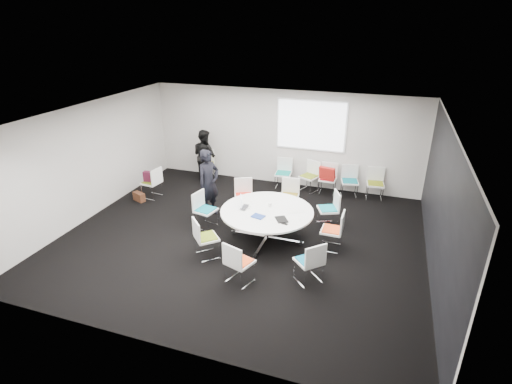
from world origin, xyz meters
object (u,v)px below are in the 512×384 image
(chair_back_c, at_px, (327,184))
(chair_spare_left, at_px, (153,188))
(chair_ring_b, at_px, (328,216))
(chair_ring_d, at_px, (244,202))
(chair_back_b, at_px, (309,182))
(laptop, at_px, (246,208))
(chair_ring_c, at_px, (289,202))
(chair_back_e, at_px, (375,190))
(chair_ring_a, at_px, (332,237))
(conference_table, at_px, (267,219))
(chair_ring_g, at_px, (239,270))
(cup, at_px, (270,205))
(maroon_bag, at_px, (151,177))
(chair_ring_f, at_px, (206,245))
(chair_ring_e, at_px, (206,216))
(person_main, at_px, (209,183))
(brown_bag, at_px, (139,197))
(person_back, at_px, (205,155))
(chair_person_back, at_px, (208,170))
(chair_back_d, at_px, (349,187))
(chair_back_a, at_px, (283,179))
(chair_ring_h, at_px, (309,269))

(chair_back_c, height_order, chair_spare_left, same)
(chair_ring_b, bearing_deg, chair_ring_d, 64.35)
(chair_back_b, bearing_deg, laptop, 99.06)
(chair_ring_c, bearing_deg, chair_back_e, -148.72)
(chair_ring_a, bearing_deg, conference_table, 93.72)
(chair_spare_left, bearing_deg, chair_ring_g, -121.06)
(laptop, height_order, cup, cup)
(conference_table, xyz_separation_m, chair_back_e, (2.18, 3.06, -0.25))
(chair_back_e, bearing_deg, maroon_bag, 10.50)
(chair_back_e, bearing_deg, chair_ring_f, 45.49)
(chair_ring_c, relative_size, chair_back_c, 1.00)
(chair_ring_g, distance_m, chair_spare_left, 4.69)
(chair_ring_e, xyz_separation_m, person_main, (-0.18, 0.63, 0.59))
(chair_ring_a, bearing_deg, brown_bag, 82.49)
(chair_ring_d, relative_size, person_back, 0.55)
(cup, bearing_deg, conference_table, -90.88)
(cup, bearing_deg, chair_person_back, 135.69)
(chair_ring_a, relative_size, chair_back_d, 1.00)
(chair_ring_a, distance_m, chair_back_a, 3.49)
(laptop, bearing_deg, chair_back_d, -33.55)
(chair_ring_c, xyz_separation_m, person_main, (-1.88, -0.79, 0.59))
(chair_ring_e, xyz_separation_m, cup, (1.56, 0.12, 0.50))
(conference_table, xyz_separation_m, chair_back_c, (0.87, 3.01, -0.25))
(chair_ring_d, distance_m, chair_back_c, 2.63)
(person_back, bearing_deg, chair_person_back, -65.64)
(chair_ring_g, bearing_deg, chair_back_e, 84.69)
(chair_ring_f, distance_m, chair_back_c, 4.50)
(person_main, relative_size, maroon_bag, 4.33)
(chair_back_a, xyz_separation_m, person_back, (-2.44, -0.16, 0.52))
(chair_back_c, xyz_separation_m, chair_back_e, (1.30, 0.05, 0.00))
(person_back, relative_size, cup, 17.71)
(chair_ring_a, distance_m, chair_ring_d, 2.64)
(conference_table, xyz_separation_m, chair_person_back, (-2.88, 3.02, -0.25))
(brown_bag, bearing_deg, chair_back_a, 31.55)
(chair_back_a, bearing_deg, chair_ring_f, 77.67)
(maroon_bag, bearing_deg, chair_person_back, 65.40)
(conference_table, bearing_deg, brown_bag, 167.73)
(brown_bag, bearing_deg, chair_ring_d, 5.36)
(person_back, bearing_deg, chair_back_b, -154.71)
(chair_back_c, xyz_separation_m, cup, (-0.87, -2.80, 0.50))
(chair_person_back, height_order, laptop, chair_person_back)
(chair_ring_b, xyz_separation_m, chair_ring_f, (-2.19, -2.16, 0.00))
(person_main, xyz_separation_m, person_back, (-1.13, 2.14, -0.07))
(chair_ring_a, bearing_deg, chair_back_c, 11.90)
(chair_ring_a, bearing_deg, chair_back_e, -12.87)
(chair_ring_b, height_order, chair_ring_h, same)
(person_back, bearing_deg, chair_ring_d, 160.17)
(chair_ring_b, xyz_separation_m, chair_ring_c, (-1.06, 0.43, 0.00))
(person_back, bearing_deg, cup, 159.59)
(chair_ring_b, distance_m, cup, 1.56)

